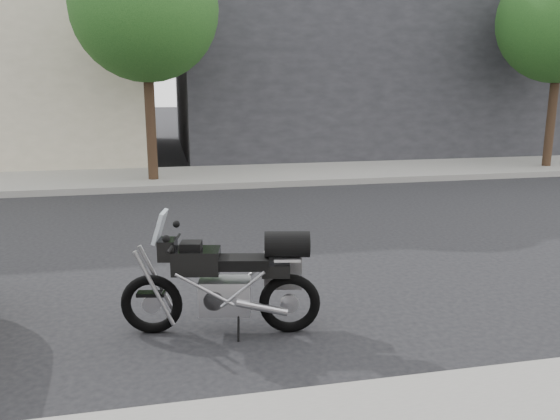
# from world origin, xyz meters

# --- Properties ---
(ground) EXTENTS (120.00, 120.00, 0.00)m
(ground) POSITION_xyz_m (0.00, 0.00, 0.00)
(ground) COLOR black
(ground) RESTS_ON ground
(far_sidewalk) EXTENTS (44.00, 3.00, 0.15)m
(far_sidewalk) POSITION_xyz_m (0.00, -6.50, 0.07)
(far_sidewalk) COLOR gray
(far_sidewalk) RESTS_ON ground
(far_building_dark) EXTENTS (16.00, 11.00, 7.00)m
(far_building_dark) POSITION_xyz_m (-7.00, -13.50, 3.50)
(far_building_dark) COLOR #26262A
(far_building_dark) RESTS_ON ground
(street_tree_mid) EXTENTS (3.40, 3.40, 5.70)m
(street_tree_mid) POSITION_xyz_m (2.00, -6.00, 4.14)
(street_tree_mid) COLOR #372619
(street_tree_mid) RESTS_ON far_sidewalk
(motorcycle) EXTENTS (1.92, 0.70, 1.23)m
(motorcycle) POSITION_xyz_m (1.13, 2.61, 0.53)
(motorcycle) COLOR black
(motorcycle) RESTS_ON ground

